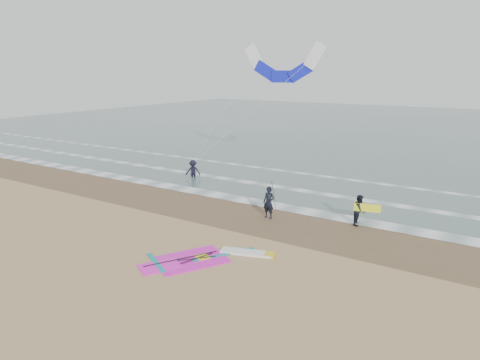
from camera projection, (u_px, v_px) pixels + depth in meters
The scene contains 11 objects.
ground at pixel (186, 256), 18.06m from camera, with size 120.00×120.00×0.00m, color tan.
sea_water at pixel (412, 129), 57.45m from camera, with size 120.00×80.00×0.02m, color #47605E.
wet_sand_band at pixel (257, 217), 22.98m from camera, with size 120.00×5.00×0.01m, color brown.
foam_waterline at pixel (292, 196), 26.62m from camera, with size 120.00×9.15×0.02m.
windsurf_rig at pixel (206, 258), 17.82m from camera, with size 4.81×4.56×0.12m.
person_standing at pixel (269, 203), 22.56m from camera, with size 0.63×0.42×1.73m, color black.
person_walking at pixel (360, 210), 21.59m from camera, with size 0.77×0.60×1.58m, color black.
person_wading at pixel (193, 167), 31.12m from camera, with size 1.09×0.62×1.68m, color black.
held_pole at pixel (274, 196), 22.31m from camera, with size 0.17×0.86×1.82m.
carried_kiteboard at pixel (367, 208), 21.25m from camera, with size 1.30×0.51×0.39m.
surf_kite at pixel (283, 67), 30.61m from camera, with size 8.09×4.69×8.50m.
Camera 1 is at (10.82, -12.92, 7.60)m, focal length 32.00 mm.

